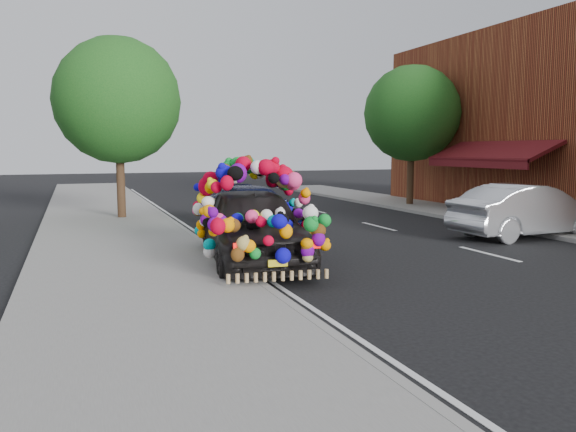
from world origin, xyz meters
name	(u,v)px	position (x,y,z in m)	size (l,w,h in m)	color
ground	(350,266)	(0.00, 0.00, 0.00)	(100.00, 100.00, 0.00)	black
sidewalk	(137,280)	(-4.30, 0.00, 0.06)	(4.00, 60.00, 0.12)	gray
kerb	(241,271)	(-2.35, 0.00, 0.07)	(0.15, 60.00, 0.13)	gray
footpath_far	(541,226)	(8.20, 3.00, 0.06)	(3.00, 40.00, 0.12)	gray
lane_markings	(489,254)	(3.60, 0.00, 0.01)	(6.00, 50.00, 0.01)	silver
tree_near_sidewalk	(118,101)	(-3.80, 9.50, 4.02)	(4.20, 4.20, 6.13)	#332114
tree_far_b	(412,114)	(8.00, 10.00, 3.89)	(4.00, 4.00, 5.90)	#332114
plush_art_car	(253,209)	(-1.80, 0.94, 1.17)	(2.89, 5.19, 2.26)	black
navy_sedan	(253,209)	(-0.32, 5.64, 0.65)	(1.83, 4.50, 1.31)	black
silver_hatchback	(527,211)	(6.32, 1.68, 0.73)	(1.55, 4.44, 1.46)	#B4B6BB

